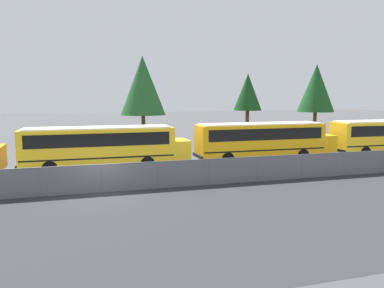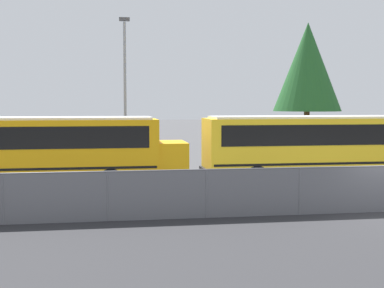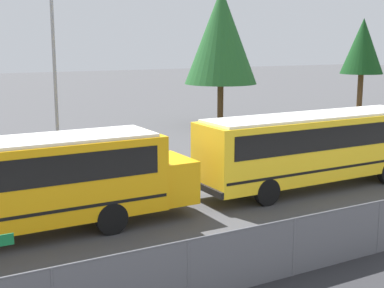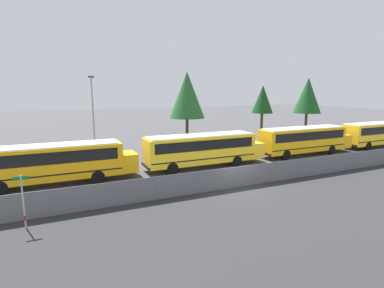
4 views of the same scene
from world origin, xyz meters
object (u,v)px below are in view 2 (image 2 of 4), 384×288
Objects in this scene: light_pole at (125,86)px; tree_1 at (308,67)px; school_bus_2 at (325,143)px; school_bus_1 at (38,147)px.

tree_1 is at bearing 29.71° from light_pole.
light_pole is at bearing 136.60° from school_bus_2.
light_pole reaches higher than school_bus_2.
school_bus_1 is 1.38× the size of light_pole.
school_bus_1 is at bearing -137.80° from tree_1.
tree_1 is at bearing 71.62° from school_bus_2.
tree_1 reaches higher than light_pole.
school_bus_1 is at bearing -115.18° from light_pole.
school_bus_2 is 12.32m from light_pole.
light_pole is at bearing -150.29° from tree_1.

